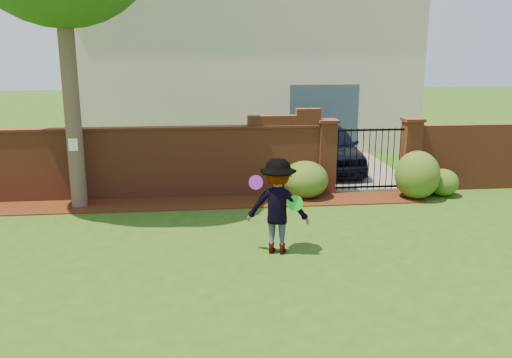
{
  "coord_description": "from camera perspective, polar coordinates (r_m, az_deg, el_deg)",
  "views": [
    {
      "loc": [
        -0.79,
        -8.88,
        3.6
      ],
      "look_at": [
        0.32,
        1.4,
        1.05
      ],
      "focal_mm": 37.3,
      "sensor_mm": 36.0,
      "label": 1
    }
  ],
  "objects": [
    {
      "name": "brick_wall_return",
      "position": [
        15.1,
        23.26,
        2.23
      ],
      "size": [
        4.0,
        0.25,
        1.7
      ],
      "primitive_type": "cube",
      "color": "brown",
      "rests_on": "ground"
    },
    {
      "name": "pillar_left",
      "position": [
        13.53,
        7.58,
        2.46
      ],
      "size": [
        0.5,
        0.5,
        1.88
      ],
      "color": "brown",
      "rests_on": "ground"
    },
    {
      "name": "shrub_right",
      "position": [
        14.06,
        19.4,
        -0.35
      ],
      "size": [
        0.77,
        0.77,
        0.68
      ],
      "primitive_type": "ellipsoid",
      "color": "#295218",
      "rests_on": "ground"
    },
    {
      "name": "pillar_right",
      "position": [
        14.21,
        16.24,
        2.57
      ],
      "size": [
        0.5,
        0.5,
        1.88
      ],
      "color": "brown",
      "rests_on": "ground"
    },
    {
      "name": "house",
      "position": [
        20.96,
        -1.3,
        12.66
      ],
      "size": [
        12.4,
        6.4,
        6.3
      ],
      "color": "beige",
      "rests_on": "ground"
    },
    {
      "name": "frisbee_purple",
      "position": [
        9.29,
        -0.01,
        -0.36
      ],
      "size": [
        0.27,
        0.17,
        0.26
      ],
      "primitive_type": "cylinder",
      "rotation": [
        1.36,
        0.0,
        -0.39
      ],
      "color": "purple",
      "rests_on": "man"
    },
    {
      "name": "mulch_bed",
      "position": [
        12.74,
        -6.66,
        -2.59
      ],
      "size": [
        11.1,
        1.08,
        0.03
      ],
      "primitive_type": "cube",
      "color": "#39180A",
      "rests_on": "ground"
    },
    {
      "name": "driveway",
      "position": [
        17.78,
        7.91,
        2.06
      ],
      "size": [
        3.2,
        8.0,
        0.01
      ],
      "primitive_type": "cube",
      "color": "slate",
      "rests_on": "ground"
    },
    {
      "name": "shrub_left",
      "position": [
        13.1,
        5.31,
        -0.07
      ],
      "size": [
        1.13,
        1.13,
        0.92
      ],
      "primitive_type": "ellipsoid",
      "color": "#295218",
      "rests_on": "ground"
    },
    {
      "name": "frisbee_green",
      "position": [
        9.28,
        4.22,
        -2.6
      ],
      "size": [
        0.28,
        0.16,
        0.28
      ],
      "primitive_type": "cylinder",
      "rotation": [
        1.43,
        0.0,
        -0.35
      ],
      "color": "green",
      "rests_on": "man"
    },
    {
      "name": "ground",
      "position": [
        9.62,
        -1.03,
        -8.17
      ],
      "size": [
        80.0,
        80.0,
        0.01
      ],
      "primitive_type": "cube",
      "color": "#284D13",
      "rests_on": "ground"
    },
    {
      "name": "man",
      "position": [
        9.45,
        2.29,
        -2.99
      ],
      "size": [
        1.25,
        0.92,
        1.73
      ],
      "primitive_type": "imported",
      "rotation": [
        0.0,
        0.0,
        2.86
      ],
      "color": "gray",
      "rests_on": "ground"
    },
    {
      "name": "car",
      "position": [
        16.04,
        7.93,
        3.27
      ],
      "size": [
        1.7,
        4.08,
        1.38
      ],
      "primitive_type": "imported",
      "rotation": [
        0.0,
        0.0,
        -0.02
      ],
      "color": "black",
      "rests_on": "ground"
    },
    {
      "name": "paper_notice",
      "position": [
        12.59,
        -19.02,
        3.49
      ],
      "size": [
        0.2,
        0.01,
        0.28
      ],
      "primitive_type": "cube",
      "color": "white",
      "rests_on": "tree"
    },
    {
      "name": "iron_gate",
      "position": [
        13.85,
        12.0,
        2.11
      ],
      "size": [
        1.78,
        0.03,
        1.6
      ],
      "color": "black",
      "rests_on": "ground"
    },
    {
      "name": "brick_wall",
      "position": [
        13.21,
        -11.36,
        1.91
      ],
      "size": [
        8.7,
        0.31,
        2.16
      ],
      "color": "brown",
      "rests_on": "ground"
    },
    {
      "name": "shrub_middle",
      "position": [
        13.53,
        16.91,
        0.41
      ],
      "size": [
        1.08,
        1.08,
        1.19
      ],
      "primitive_type": "ellipsoid",
      "color": "#295218",
      "rests_on": "ground"
    }
  ]
}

